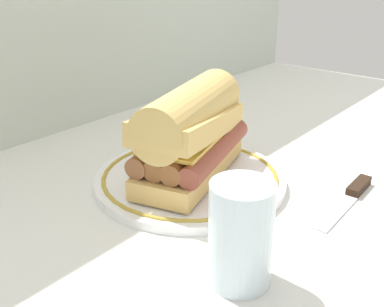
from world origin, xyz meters
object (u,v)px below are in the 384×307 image
(drinking_glass, at_px, (240,240))
(sausage_sandwich, at_px, (192,132))
(plate, at_px, (192,178))
(butter_knife, at_px, (349,197))

(drinking_glass, bearing_deg, sausage_sandwich, 52.30)
(plate, xyz_separation_m, drinking_glass, (-0.13, -0.17, 0.04))
(plate, xyz_separation_m, sausage_sandwich, (-0.00, 0.00, 0.07))
(drinking_glass, bearing_deg, butter_knife, -5.17)
(sausage_sandwich, height_order, butter_knife, sausage_sandwich)
(sausage_sandwich, height_order, drinking_glass, sausage_sandwich)
(sausage_sandwich, distance_m, drinking_glass, 0.21)
(sausage_sandwich, xyz_separation_m, butter_knife, (0.09, -0.19, -0.07))
(drinking_glass, distance_m, butter_knife, 0.22)
(drinking_glass, xyz_separation_m, butter_knife, (0.22, -0.02, -0.04))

